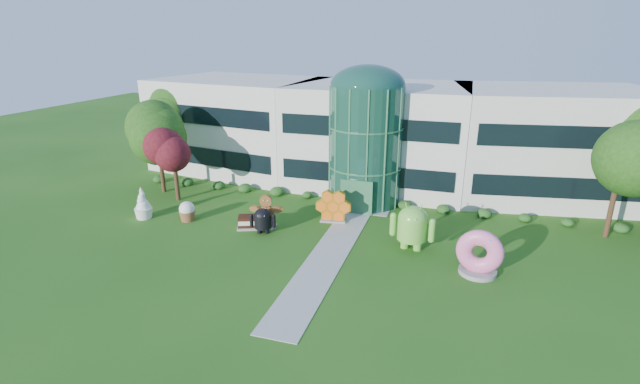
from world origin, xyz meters
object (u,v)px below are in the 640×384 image
(android_green, at_px, (412,224))
(android_black, at_px, (263,219))
(donut, at_px, (480,252))
(gingerbread, at_px, (266,211))

(android_green, xyz_separation_m, android_black, (-10.54, -0.64, -0.68))
(donut, bearing_deg, android_green, 160.55)
(android_green, height_order, donut, android_green)
(donut, bearing_deg, android_black, -178.17)
(gingerbread, bearing_deg, android_black, -93.20)
(gingerbread, bearing_deg, android_green, -15.06)
(android_green, bearing_deg, gingerbread, -175.55)
(android_black, relative_size, donut, 0.76)
(android_green, xyz_separation_m, donut, (4.26, -2.20, -0.33))
(android_black, bearing_deg, donut, -20.38)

